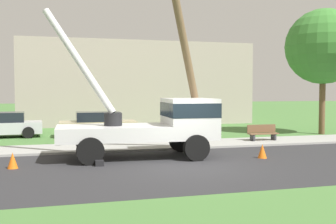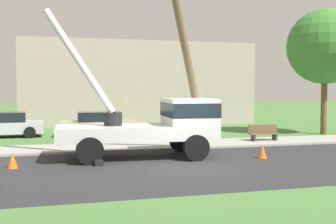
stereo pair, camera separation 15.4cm
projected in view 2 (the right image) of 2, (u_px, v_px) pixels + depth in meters
name	position (u px, v px, depth m)	size (l,w,h in m)	color
ground_plane	(129.00, 132.00, 26.20)	(120.00, 120.00, 0.00)	#477538
road_asphalt	(188.00, 166.00, 14.63)	(80.00, 7.80, 0.01)	#2B2B2D
sidewalk_strip	(153.00, 145.00, 19.74)	(80.00, 2.81, 0.10)	#9E9E99
utility_truck	(158.00, 122.00, 16.61)	(6.75, 3.21, 5.98)	silver
leaning_utility_pole	(186.00, 51.00, 17.50)	(3.14, 2.77, 8.48)	brown
traffic_cone_ahead	(262.00, 151.00, 16.34)	(0.36, 0.36, 0.56)	orange
traffic_cone_behind	(12.00, 160.00, 14.26)	(0.36, 0.36, 0.56)	orange
traffic_cone_curbside	(193.00, 144.00, 18.38)	(0.36, 0.36, 0.56)	orange
parked_sedan_silver	(3.00, 125.00, 23.55)	(4.47, 2.14, 1.42)	#B7B7BF
parked_sedan_tan	(99.00, 124.00, 24.16)	(4.43, 2.08, 1.42)	tan
park_bench	(264.00, 133.00, 21.30)	(1.60, 0.45, 0.90)	brown
roadside_tree_near	(325.00, 47.00, 24.92)	(4.53, 4.53, 7.57)	brown
lowrise_building_backdrop	(137.00, 84.00, 33.75)	(18.00, 6.00, 6.40)	#A5998C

